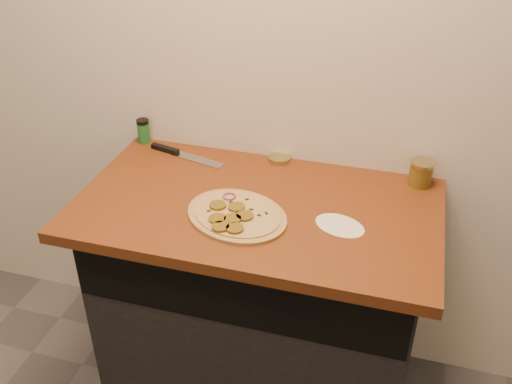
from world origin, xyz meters
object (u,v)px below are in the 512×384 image
(chefs_knife, at_px, (180,154))
(spice_shaker, at_px, (144,131))
(pizza, at_px, (236,215))
(salsa_jar, at_px, (421,173))

(chefs_knife, relative_size, spice_shaker, 3.28)
(chefs_knife, xyz_separation_m, spice_shaker, (-0.18, 0.06, 0.04))
(pizza, xyz_separation_m, spice_shaker, (-0.51, 0.40, 0.04))
(salsa_jar, relative_size, spice_shaker, 0.92)
(chefs_knife, relative_size, salsa_jar, 3.57)
(pizza, relative_size, salsa_jar, 5.02)
(chefs_knife, height_order, spice_shaker, spice_shaker)
(pizza, xyz_separation_m, salsa_jar, (0.55, 0.37, 0.04))
(pizza, height_order, chefs_knife, pizza)
(salsa_jar, bearing_deg, spice_shaker, 178.41)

